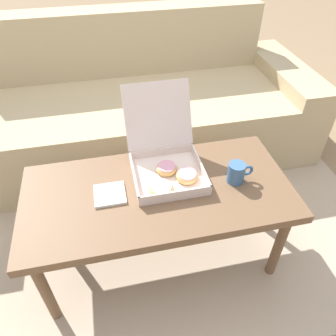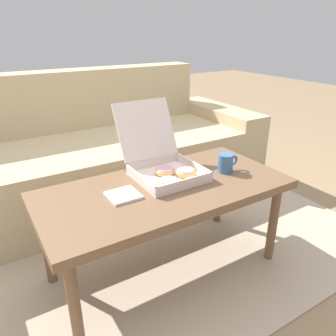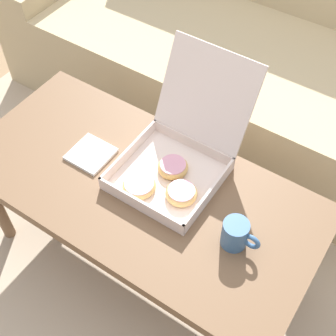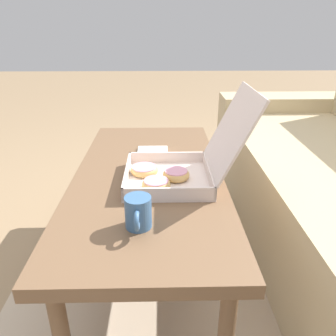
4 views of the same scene
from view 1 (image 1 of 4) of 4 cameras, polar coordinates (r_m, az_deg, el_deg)
ground_plane at (r=1.80m, az=-2.10°, el=-12.09°), size 12.00×12.00×0.00m
area_rug at (r=1.99m, az=-3.72°, el=-5.20°), size 2.47×1.91×0.01m
couch at (r=2.23m, az=-6.37°, el=9.83°), size 2.35×0.88×0.86m
coffee_table at (r=1.41m, az=-1.72°, el=-5.19°), size 1.13×0.54×0.47m
pastry_box at (r=1.43m, az=-0.18°, el=1.30°), size 0.30×0.43×0.32m
coffee_mug at (r=1.42m, az=11.91°, el=-0.80°), size 0.11×0.07×0.09m
napkin_stack at (r=1.37m, az=-10.10°, el=-4.53°), size 0.13×0.13×0.01m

